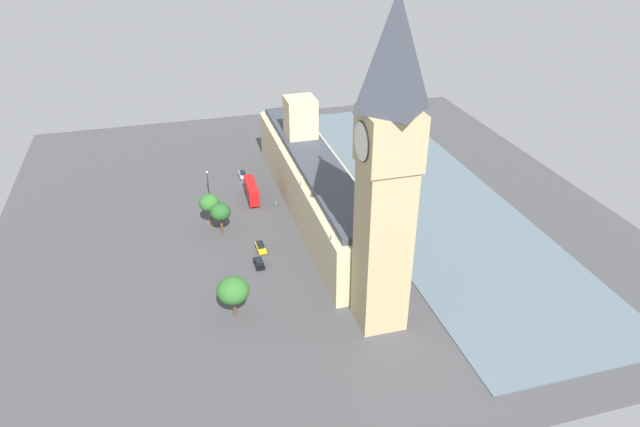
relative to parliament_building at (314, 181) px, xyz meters
name	(u,v)px	position (x,y,z in m)	size (l,w,h in m)	color
ground_plane	(307,211)	(1.99, 1.27, -7.57)	(147.13, 147.13, 0.00)	#424244
river_thames	(424,195)	(-29.84, 1.27, -7.45)	(37.30, 132.42, 0.25)	slate
parliament_building	(314,181)	(0.00, 0.00, 0.00)	(12.90, 77.13, 24.68)	#CCBA8E
clock_tower	(387,171)	(-0.29, 44.84, 23.12)	(9.22, 9.22, 59.28)	tan
car_white_opposite_hall	(242,174)	(14.58, -22.43, -6.69)	(1.80, 4.12, 1.74)	silver
double_decker_bus_leading	(252,190)	(14.28, -8.54, -4.94)	(2.84, 10.55, 4.75)	red
car_yellow_cab_far_end	(261,247)	(16.51, 15.79, -6.68)	(1.94, 4.55, 1.74)	gold
car_black_by_river_gate	(259,263)	(17.97, 21.81, -6.69)	(1.95, 4.13, 1.74)	black
pedestrian_trailing	(276,205)	(9.19, -2.83, -6.86)	(0.66, 0.63, 1.58)	#336B60
plane_tree_midblock	(233,290)	(25.23, 36.64, -1.61)	(6.04, 6.04, 8.55)	brown
plane_tree_kerbside	(220,212)	(23.82, 6.18, -1.86)	(4.71, 4.71, 7.77)	brown
plane_tree_under_trees	(209,203)	(25.84, 2.40, -1.20)	(4.80, 4.80, 8.47)	brown
street_lamp_corner	(207,178)	(24.72, -14.52, -2.90)	(0.56, 0.56, 6.75)	black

